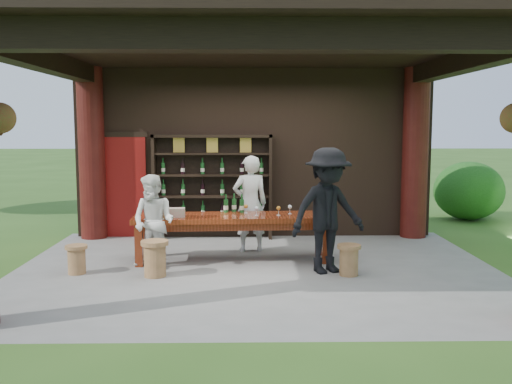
{
  "coord_description": "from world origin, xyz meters",
  "views": [
    {
      "loc": [
        -0.15,
        -8.54,
        2.2
      ],
      "look_at": [
        0.0,
        0.4,
        1.15
      ],
      "focal_mm": 40.0,
      "sensor_mm": 36.0,
      "label": 1
    }
  ],
  "objects_px": {
    "stool_far_left": "(77,259)",
    "napkin_basket": "(177,212)",
    "stool_near_right": "(349,259)",
    "guest_woman": "(154,222)",
    "tasting_table": "(233,222)",
    "host": "(250,204)",
    "wine_shelf": "(212,186)",
    "stool_near_left": "(155,258)",
    "guest_man": "(328,211)"
  },
  "relations": [
    {
      "from": "guest_man",
      "to": "stool_far_left",
      "type": "bearing_deg",
      "value": 157.05
    },
    {
      "from": "wine_shelf",
      "to": "stool_near_right",
      "type": "relative_size",
      "value": 5.0
    },
    {
      "from": "wine_shelf",
      "to": "stool_near_left",
      "type": "bearing_deg",
      "value": -103.48
    },
    {
      "from": "host",
      "to": "napkin_basket",
      "type": "xyz_separation_m",
      "value": [
        -1.18,
        -0.87,
        -0.02
      ]
    },
    {
      "from": "stool_near_left",
      "to": "guest_man",
      "type": "relative_size",
      "value": 0.28
    },
    {
      "from": "stool_far_left",
      "to": "napkin_basket",
      "type": "relative_size",
      "value": 1.66
    },
    {
      "from": "wine_shelf",
      "to": "stool_near_right",
      "type": "bearing_deg",
      "value": -52.46
    },
    {
      "from": "wine_shelf",
      "to": "tasting_table",
      "type": "height_order",
      "value": "wine_shelf"
    },
    {
      "from": "stool_near_left",
      "to": "guest_woman",
      "type": "relative_size",
      "value": 0.37
    },
    {
      "from": "tasting_table",
      "to": "napkin_basket",
      "type": "bearing_deg",
      "value": -169.47
    },
    {
      "from": "tasting_table",
      "to": "host",
      "type": "xyz_separation_m",
      "value": [
        0.28,
        0.71,
        0.21
      ]
    },
    {
      "from": "stool_far_left",
      "to": "napkin_basket",
      "type": "xyz_separation_m",
      "value": [
        1.41,
        0.64,
        0.59
      ]
    },
    {
      "from": "tasting_table",
      "to": "guest_man",
      "type": "height_order",
      "value": "guest_man"
    },
    {
      "from": "tasting_table",
      "to": "stool_far_left",
      "type": "height_order",
      "value": "tasting_table"
    },
    {
      "from": "host",
      "to": "guest_woman",
      "type": "distance_m",
      "value": 1.92
    },
    {
      "from": "host",
      "to": "wine_shelf",
      "type": "bearing_deg",
      "value": -69.15
    },
    {
      "from": "guest_woman",
      "to": "stool_near_right",
      "type": "bearing_deg",
      "value": 15.38
    },
    {
      "from": "host",
      "to": "guest_man",
      "type": "relative_size",
      "value": 0.9
    },
    {
      "from": "tasting_table",
      "to": "guest_man",
      "type": "relative_size",
      "value": 1.72
    },
    {
      "from": "wine_shelf",
      "to": "stool_near_left",
      "type": "height_order",
      "value": "wine_shelf"
    },
    {
      "from": "stool_near_left",
      "to": "host",
      "type": "relative_size",
      "value": 0.32
    },
    {
      "from": "tasting_table",
      "to": "stool_far_left",
      "type": "bearing_deg",
      "value": -160.65
    },
    {
      "from": "wine_shelf",
      "to": "guest_woman",
      "type": "xyz_separation_m",
      "value": [
        -0.76,
        -2.36,
        -0.29
      ]
    },
    {
      "from": "stool_near_right",
      "to": "host",
      "type": "bearing_deg",
      "value": 130.77
    },
    {
      "from": "wine_shelf",
      "to": "host",
      "type": "height_order",
      "value": "wine_shelf"
    },
    {
      "from": "tasting_table",
      "to": "guest_man",
      "type": "xyz_separation_m",
      "value": [
        1.43,
        -0.78,
        0.31
      ]
    },
    {
      "from": "guest_man",
      "to": "napkin_basket",
      "type": "xyz_separation_m",
      "value": [
        -2.32,
        0.61,
        -0.12
      ]
    },
    {
      "from": "host",
      "to": "guest_woman",
      "type": "bearing_deg",
      "value": 27.97
    },
    {
      "from": "host",
      "to": "napkin_basket",
      "type": "relative_size",
      "value": 6.46
    },
    {
      "from": "tasting_table",
      "to": "guest_man",
      "type": "distance_m",
      "value": 1.66
    },
    {
      "from": "wine_shelf",
      "to": "stool_far_left",
      "type": "distance_m",
      "value": 3.34
    },
    {
      "from": "tasting_table",
      "to": "stool_near_right",
      "type": "xyz_separation_m",
      "value": [
        1.73,
        -0.97,
        -0.39
      ]
    },
    {
      "from": "host",
      "to": "stool_far_left",
      "type": "bearing_deg",
      "value": 18.9
    },
    {
      "from": "host",
      "to": "napkin_basket",
      "type": "height_order",
      "value": "host"
    },
    {
      "from": "tasting_table",
      "to": "stool_near_left",
      "type": "xyz_separation_m",
      "value": [
        -1.12,
        -0.98,
        -0.35
      ]
    },
    {
      "from": "stool_near_left",
      "to": "stool_far_left",
      "type": "height_order",
      "value": "stool_near_left"
    },
    {
      "from": "tasting_table",
      "to": "guest_woman",
      "type": "bearing_deg",
      "value": -156.84
    },
    {
      "from": "stool_near_right",
      "to": "guest_woman",
      "type": "distance_m",
      "value": 3.0
    },
    {
      "from": "stool_near_left",
      "to": "host",
      "type": "xyz_separation_m",
      "value": [
        1.4,
        1.68,
        0.56
      ]
    },
    {
      "from": "stool_near_right",
      "to": "host",
      "type": "distance_m",
      "value": 2.29
    },
    {
      "from": "wine_shelf",
      "to": "napkin_basket",
      "type": "xyz_separation_m",
      "value": [
        -0.45,
        -2.02,
        -0.2
      ]
    },
    {
      "from": "stool_near_right",
      "to": "napkin_basket",
      "type": "bearing_deg",
      "value": 162.99
    },
    {
      "from": "stool_far_left",
      "to": "guest_woman",
      "type": "relative_size",
      "value": 0.3
    },
    {
      "from": "stool_near_left",
      "to": "stool_far_left",
      "type": "bearing_deg",
      "value": 171.97
    },
    {
      "from": "stool_near_right",
      "to": "stool_far_left",
      "type": "distance_m",
      "value": 4.03
    },
    {
      "from": "host",
      "to": "guest_woman",
      "type": "height_order",
      "value": "host"
    },
    {
      "from": "tasting_table",
      "to": "stool_near_left",
      "type": "height_order",
      "value": "tasting_table"
    },
    {
      "from": "stool_near_left",
      "to": "stool_near_right",
      "type": "bearing_deg",
      "value": 0.23
    },
    {
      "from": "stool_near_left",
      "to": "guest_man",
      "type": "xyz_separation_m",
      "value": [
        2.55,
        0.2,
        0.66
      ]
    },
    {
      "from": "wine_shelf",
      "to": "stool_far_left",
      "type": "height_order",
      "value": "wine_shelf"
    }
  ]
}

